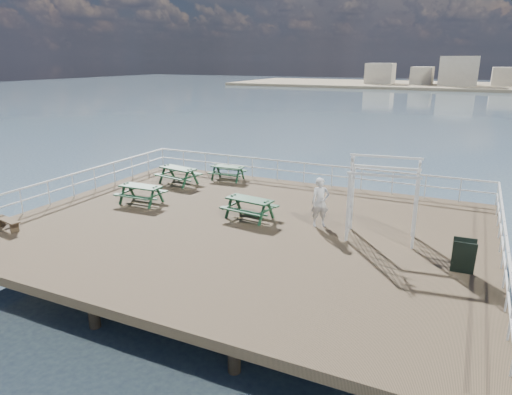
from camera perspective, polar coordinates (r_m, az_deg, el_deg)
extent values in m
cube|color=brown|center=(17.69, -1.56, -3.91)|extent=(18.00, 14.00, 0.30)
plane|color=#3C5065|center=(55.82, 17.59, 7.81)|extent=(300.00, 300.00, 0.00)
cube|color=tan|center=(150.09, 28.96, 11.98)|extent=(160.00, 40.00, 0.80)
cube|color=beige|center=(149.33, 15.33, 14.75)|extent=(8.00, 8.00, 6.00)
cube|color=beige|center=(147.61, 20.03, 14.13)|extent=(6.00, 8.00, 5.00)
cube|color=beige|center=(146.85, 24.07, 14.28)|extent=(10.00, 8.00, 8.00)
cube|color=beige|center=(146.93, 28.77, 13.09)|extent=(7.00, 8.00, 5.00)
cylinder|color=brown|center=(26.28, -10.72, 0.09)|extent=(0.36, 0.36, 2.10)
cylinder|color=brown|center=(21.56, 23.76, -4.91)|extent=(0.36, 0.36, 2.10)
cube|color=silver|center=(23.40, 6.06, 4.29)|extent=(17.70, 0.07, 0.07)
cube|color=silver|center=(23.52, 6.02, 3.10)|extent=(17.70, 0.05, 0.05)
cylinder|color=silver|center=(27.65, -11.58, 4.94)|extent=(0.05, 0.05, 1.10)
cube|color=silver|center=(22.60, -22.04, 2.67)|extent=(0.07, 13.70, 0.07)
cube|color=silver|center=(22.72, -21.90, 1.45)|extent=(0.05, 13.70, 0.05)
cube|color=silver|center=(15.63, 28.81, -4.30)|extent=(0.07, 13.70, 0.07)
cube|color=silver|center=(15.80, 28.55, -5.99)|extent=(0.05, 13.70, 0.05)
cube|color=#14391D|center=(23.56, -9.74, 3.62)|extent=(2.07, 1.10, 0.07)
cube|color=#14391D|center=(24.08, -8.60, 3.19)|extent=(1.98, 0.62, 0.05)
cube|color=#14391D|center=(23.20, -10.84, 2.54)|extent=(1.98, 0.62, 0.05)
cube|color=#14391D|center=(24.22, -11.06, 3.08)|extent=(0.37, 1.57, 0.07)
cube|color=#14391D|center=(23.08, -8.26, 2.54)|extent=(0.37, 1.57, 0.07)
cube|color=#14391D|center=(24.45, -10.50, 3.11)|extent=(0.19, 0.57, 0.95)
cube|color=#14391D|center=(24.01, -11.62, 2.80)|extent=(0.19, 0.57, 0.95)
cube|color=#14391D|center=(23.32, -7.70, 2.58)|extent=(0.19, 0.57, 0.95)
cube|color=#14391D|center=(22.87, -8.82, 2.24)|extent=(0.19, 0.57, 0.95)
cube|color=#14391D|center=(23.69, -9.67, 2.36)|extent=(1.73, 0.40, 0.07)
cube|color=#14391D|center=(24.10, -3.56, 3.87)|extent=(1.73, 0.74, 0.06)
cube|color=#14391D|center=(24.66, -2.97, 3.52)|extent=(1.71, 0.32, 0.05)
cube|color=#14391D|center=(23.67, -4.16, 2.93)|extent=(1.71, 0.32, 0.05)
cube|color=#14391D|center=(24.48, -5.04, 3.34)|extent=(0.14, 1.37, 0.06)
cube|color=#14391D|center=(23.87, -2.02, 3.04)|extent=(0.14, 1.37, 0.06)
cube|color=#14391D|center=(24.74, -4.73, 3.38)|extent=(0.10, 0.49, 0.83)
cube|color=#14391D|center=(24.25, -5.35, 3.08)|extent=(0.10, 0.49, 0.83)
cube|color=#14391D|center=(24.13, -1.73, 3.08)|extent=(0.10, 0.49, 0.83)
cube|color=#14391D|center=(23.63, -2.30, 2.77)|extent=(0.10, 0.49, 0.83)
cube|color=#14391D|center=(24.21, -3.54, 2.80)|extent=(1.52, 0.15, 0.06)
cube|color=#14391D|center=(18.14, -0.83, -0.26)|extent=(1.98, 0.98, 0.06)
cube|color=#14391D|center=(18.74, 0.25, -0.67)|extent=(1.91, 0.51, 0.05)
cube|color=#14391D|center=(17.74, -1.96, -1.71)|extent=(1.91, 0.51, 0.05)
cube|color=#14391D|center=(18.67, -2.84, -0.82)|extent=(0.28, 1.53, 0.06)
cube|color=#14391D|center=(17.84, 1.29, -1.67)|extent=(0.28, 1.53, 0.06)
cube|color=#14391D|center=(18.93, -2.28, -0.73)|extent=(0.15, 0.55, 0.92)
cube|color=#14391D|center=(18.45, -3.41, -1.23)|extent=(0.15, 0.55, 0.92)
cube|color=#14391D|center=(18.11, 1.81, -1.56)|extent=(0.15, 0.55, 0.92)
cube|color=#14391D|center=(17.60, 0.75, -2.11)|extent=(0.15, 0.55, 0.92)
cube|color=#14391D|center=(18.30, -0.82, -1.80)|extent=(1.68, 0.30, 0.06)
cube|color=#14391D|center=(20.71, -14.25, 1.36)|extent=(1.89, 0.79, 0.06)
cube|color=#14391D|center=(21.26, -13.19, 1.00)|extent=(1.87, 0.32, 0.05)
cube|color=#14391D|center=(20.32, -15.24, 0.11)|extent=(1.87, 0.32, 0.05)
cube|color=#14391D|center=(21.26, -15.85, 0.74)|extent=(0.14, 1.50, 0.06)
cube|color=#14391D|center=(20.34, -12.45, 0.27)|extent=(0.14, 1.50, 0.06)
cube|color=#14391D|center=(21.51, -15.33, 0.82)|extent=(0.10, 0.54, 0.91)
cube|color=#14391D|center=(21.05, -16.37, 0.39)|extent=(0.10, 0.54, 0.91)
cube|color=#14391D|center=(20.60, -11.94, 0.36)|extent=(0.10, 0.54, 0.91)
cube|color=#14391D|center=(20.12, -12.95, -0.11)|extent=(0.10, 0.54, 0.91)
cube|color=#14391D|center=(20.84, -14.15, 0.02)|extent=(1.66, 0.14, 0.06)
cube|color=brown|center=(19.46, -28.71, -2.45)|extent=(1.46, 0.61, 0.05)
cube|color=brown|center=(19.98, -29.28, -2.68)|extent=(0.13, 0.31, 0.35)
cube|color=brown|center=(19.05, -27.94, -3.37)|extent=(0.13, 0.31, 0.35)
cube|color=silver|center=(16.08, 11.43, -1.30)|extent=(0.10, 0.10, 2.41)
cube|color=silver|center=(17.22, 11.93, -0.10)|extent=(0.10, 0.10, 2.41)
cube|color=silver|center=(16.00, 19.29, -2.03)|extent=(0.10, 0.10, 2.41)
cube|color=silver|center=(17.15, 19.27, -0.78)|extent=(0.10, 0.10, 2.41)
cube|color=silver|center=(15.66, 15.70, 2.65)|extent=(2.40, 0.38, 0.08)
cube|color=silver|center=(16.83, 15.93, 3.61)|extent=(2.40, 0.38, 0.08)
cube|color=silver|center=(16.14, 15.97, 4.91)|extent=(2.40, 0.37, 0.07)
cube|color=black|center=(14.87, 24.51, -6.92)|extent=(0.66, 0.30, 1.07)
cube|color=black|center=(15.07, 24.50, -6.60)|extent=(0.66, 0.30, 1.07)
imported|color=silver|center=(17.42, 8.02, -0.60)|extent=(0.82, 0.76, 1.89)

